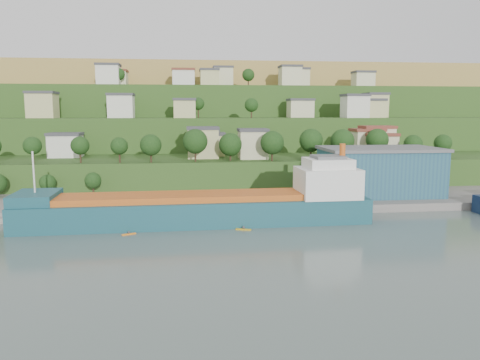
{
  "coord_description": "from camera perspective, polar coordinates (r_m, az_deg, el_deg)",
  "views": [
    {
      "loc": [
        -11.63,
        -91.71,
        24.35
      ],
      "look_at": [
        0.3,
        15.0,
        8.6
      ],
      "focal_mm": 35.0,
      "sensor_mm": 36.0,
      "label": 1
    }
  ],
  "objects": [
    {
      "name": "ground",
      "position": [
        95.6,
        0.83,
        -6.41
      ],
      "size": [
        500.0,
        500.0,
        0.0
      ],
      "primitive_type": "plane",
      "color": "#485754",
      "rests_on": "ground"
    },
    {
      "name": "quay",
      "position": [
        126.19,
        8.28,
        -2.87
      ],
      "size": [
        220.0,
        26.0,
        4.0
      ],
      "primitive_type": "cube",
      "color": "slate",
      "rests_on": "ground"
    },
    {
      "name": "pebble_beach",
      "position": [
        124.11,
        -26.75,
        -3.88
      ],
      "size": [
        40.0,
        18.0,
        2.4
      ],
      "primitive_type": "cube",
      "color": "slate",
      "rests_on": "ground"
    },
    {
      "name": "hillside",
      "position": [
        261.77,
        -3.8,
        3.01
      ],
      "size": [
        360.0,
        211.07,
        96.0
      ],
      "color": "#284719",
      "rests_on": "ground"
    },
    {
      "name": "cargo_ship_near",
      "position": [
        102.66,
        -3.94,
        -3.62
      ],
      "size": [
        76.1,
        14.04,
        19.48
      ],
      "rotation": [
        0.0,
        0.0,
        0.03
      ],
      "color": "#164753",
      "rests_on": "ground"
    },
    {
      "name": "warehouse",
      "position": [
        132.31,
        16.63,
        1.09
      ],
      "size": [
        31.09,
        19.14,
        12.8
      ],
      "rotation": [
        0.0,
        0.0,
        -0.0
      ],
      "color": "navy",
      "rests_on": "quay"
    },
    {
      "name": "caravan",
      "position": [
        121.8,
        -23.66,
        -2.68
      ],
      "size": [
        6.24,
        4.61,
        2.69
      ],
      "primitive_type": "cube",
      "rotation": [
        0.0,
        0.0,
        -0.44
      ],
      "color": "white",
      "rests_on": "pebble_beach"
    },
    {
      "name": "dinghy",
      "position": [
        120.53,
        -22.4,
        -3.19
      ],
      "size": [
        3.73,
        1.68,
        0.72
      ],
      "primitive_type": "cube",
      "rotation": [
        0.0,
        0.0,
        0.09
      ],
      "color": "silver",
      "rests_on": "pebble_beach"
    },
    {
      "name": "kayak_orange",
      "position": [
        96.54,
        -13.4,
        -6.37
      ],
      "size": [
        2.78,
        1.61,
        0.71
      ],
      "rotation": [
        0.0,
        0.0,
        0.42
      ],
      "color": "orange",
      "rests_on": "ground"
    },
    {
      "name": "kayak_yellow",
      "position": [
        97.52,
        0.43,
        -5.97
      ],
      "size": [
        3.27,
        1.57,
        0.81
      ],
      "rotation": [
        0.0,
        0.0,
        -0.32
      ],
      "color": "gold",
      "rests_on": "ground"
    }
  ]
}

